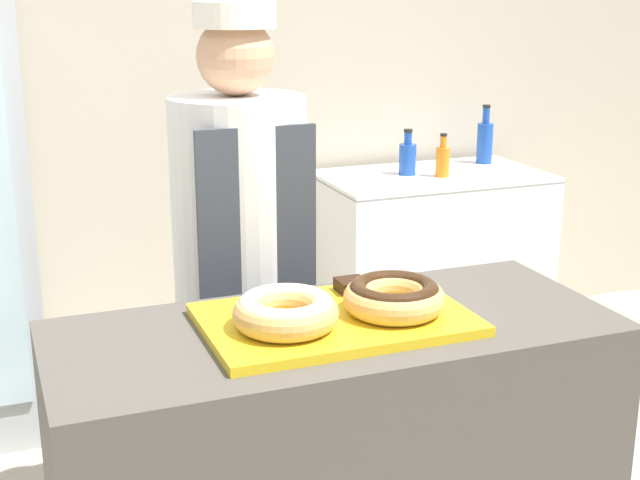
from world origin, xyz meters
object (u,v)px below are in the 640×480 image
chest_freezer (430,263)px  bottle_blue (485,141)px  bottle_orange (443,160)px  bottle_blue_b (408,157)px  serving_tray (335,320)px  brownie_back_right (351,285)px  donut_light_glaze (286,310)px  brownie_back_left (276,295)px  donut_chocolate_glaze (394,296)px  baker_person (242,278)px

chest_freezer → bottle_blue: bottle_blue is taller
bottle_orange → bottle_blue_b: bottle_blue_b is taller
serving_tray → bottle_blue: bottle_blue is taller
brownie_back_right → bottle_blue: size_ratio=0.25×
donut_light_glaze → bottle_blue_b: 2.19m
serving_tray → bottle_orange: size_ratio=3.15×
brownie_back_left → bottle_orange: bottle_orange is taller
donut_chocolate_glaze → brownie_back_right: bearing=101.5°
baker_person → bottle_blue_b: size_ratio=7.99×
brownie_back_right → bottle_blue_b: 1.91m
brownie_back_right → bottle_blue_b: (0.98, 1.65, -0.04)m
donut_chocolate_glaze → donut_light_glaze: bearing=180.0°
chest_freezer → bottle_blue_b: 0.53m
serving_tray → donut_light_glaze: bearing=-165.4°
donut_light_glaze → chest_freezer: size_ratio=0.24×
donut_chocolate_glaze → baker_person: baker_person is taller
serving_tray → brownie_back_right: (0.10, 0.14, 0.03)m
donut_chocolate_glaze → brownie_back_left: (-0.23, 0.17, -0.03)m
baker_person → chest_freezer: baker_person is taller
donut_light_glaze → brownie_back_left: donut_light_glaze is taller
serving_tray → bottle_orange: (1.20, 1.69, -0.01)m
baker_person → bottle_blue: size_ratio=5.90×
chest_freezer → bottle_blue_b: size_ratio=4.89×
serving_tray → brownie_back_left: (-0.10, 0.14, 0.03)m
brownie_back_left → brownie_back_right: 0.20m
brownie_back_left → baker_person: (0.05, 0.48, -0.11)m
donut_light_glaze → brownie_back_right: (0.23, 0.17, -0.03)m
serving_tray → brownie_back_left: brownie_back_left is taller
donut_light_glaze → chest_freezer: 2.30m
brownie_back_left → chest_freezer: size_ratio=0.07×
bottle_blue → donut_chocolate_glaze: bearing=-126.2°
donut_light_glaze → bottle_blue_b: (1.21, 1.82, -0.06)m
donut_chocolate_glaze → brownie_back_right: donut_chocolate_glaze is taller
serving_tray → donut_light_glaze: 0.15m
donut_chocolate_glaze → baker_person: 0.69m
serving_tray → donut_chocolate_glaze: size_ratio=2.57×
bottle_blue → chest_freezer: bearing=-158.3°
brownie_back_left → baker_person: size_ratio=0.04×
brownie_back_left → bottle_blue_b: (1.18, 1.65, -0.04)m
brownie_back_right → baker_person: bearing=107.4°
brownie_back_right → bottle_blue: bearing=50.5°
bottle_blue_b → serving_tray: bearing=-121.1°
donut_light_glaze → chest_freezer: bearing=53.4°
serving_tray → bottle_orange: bearing=54.5°
baker_person → serving_tray: bearing=-85.3°
bottle_blue → serving_tray: bearing=-129.2°
bottle_blue → bottle_blue_b: bottle_blue is taller
bottle_blue_b → donut_chocolate_glaze: bearing=-117.3°
brownie_back_right → bottle_orange: bearing=54.5°
donut_light_glaze → bottle_orange: bottle_orange is taller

